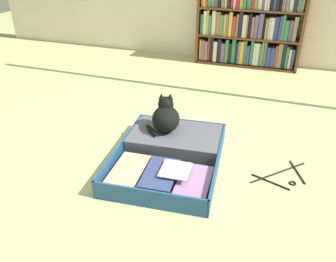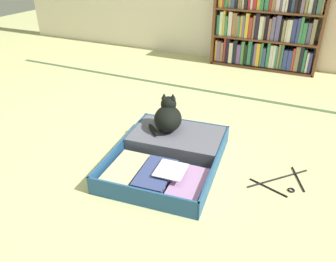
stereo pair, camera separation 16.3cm
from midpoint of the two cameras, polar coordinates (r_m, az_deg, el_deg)
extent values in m
plane|color=tan|center=(2.14, -5.36, -5.89)|extent=(10.00, 10.00, 0.00)
cube|color=#3E5233|center=(3.24, 4.51, 6.90)|extent=(4.80, 0.05, 0.00)
cube|color=brown|center=(4.05, 4.31, 18.45)|extent=(0.03, 0.23, 0.95)
cube|color=brown|center=(3.91, 21.07, 16.28)|extent=(0.03, 0.23, 0.95)
cube|color=brown|center=(4.05, 11.88, 11.18)|extent=(1.13, 0.23, 0.02)
cube|color=brown|center=(3.97, 12.35, 15.44)|extent=(1.10, 0.23, 0.02)
cube|color=yellow|center=(4.12, 4.74, 14.04)|extent=(0.02, 0.20, 0.24)
cube|color=slate|center=(4.11, 5.15, 13.92)|extent=(0.04, 0.20, 0.23)
cube|color=#947055|center=(4.10, 5.70, 13.80)|extent=(0.03, 0.20, 0.22)
cube|color=#C24236|center=(4.09, 6.16, 14.12)|extent=(0.02, 0.20, 0.27)
cube|color=black|center=(4.07, 6.61, 14.02)|extent=(0.04, 0.20, 0.27)
cube|color=beige|center=(4.07, 7.18, 13.64)|extent=(0.04, 0.20, 0.23)
cube|color=black|center=(4.06, 7.86, 13.79)|extent=(0.04, 0.20, 0.26)
cube|color=#6F4E95|center=(4.06, 8.46, 13.41)|extent=(0.04, 0.20, 0.22)
cube|color=#4C8452|center=(4.04, 9.10, 13.63)|extent=(0.03, 0.20, 0.26)
cube|color=black|center=(4.05, 9.60, 13.35)|extent=(0.03, 0.20, 0.22)
cube|color=#348261|center=(4.04, 10.23, 13.60)|extent=(0.04, 0.20, 0.27)
cube|color=black|center=(4.03, 10.70, 13.25)|extent=(0.02, 0.20, 0.23)
cube|color=slate|center=(4.02, 11.10, 13.32)|extent=(0.03, 0.20, 0.25)
cube|color=gold|center=(4.02, 11.58, 13.27)|extent=(0.04, 0.20, 0.25)
cube|color=#41854F|center=(4.02, 12.12, 13.29)|extent=(0.02, 0.20, 0.26)
cube|color=#3C4984|center=(4.01, 12.53, 12.84)|extent=(0.04, 0.20, 0.21)
cube|color=#368554|center=(4.01, 13.16, 13.19)|extent=(0.03, 0.20, 0.27)
cube|color=silver|center=(4.00, 13.64, 12.96)|extent=(0.03, 0.20, 0.25)
cube|color=silver|center=(4.00, 14.09, 12.90)|extent=(0.03, 0.20, 0.25)
cube|color=#3B8262|center=(4.00, 14.47, 12.82)|extent=(0.02, 0.20, 0.25)
cube|color=#9A7D61|center=(4.00, 14.86, 12.93)|extent=(0.02, 0.20, 0.27)
cube|color=#497354|center=(3.99, 15.28, 12.86)|extent=(0.03, 0.20, 0.27)
cube|color=#344388|center=(3.99, 15.80, 12.38)|extent=(0.04, 0.20, 0.21)
cube|color=#334398|center=(3.99, 16.47, 12.28)|extent=(0.04, 0.20, 0.21)
cube|color=#B8402E|center=(3.99, 17.01, 12.38)|extent=(0.02, 0.20, 0.24)
cube|color=#90775C|center=(3.98, 17.58, 12.45)|extent=(0.04, 0.20, 0.26)
cube|color=black|center=(3.99, 18.19, 12.39)|extent=(0.03, 0.20, 0.27)
cube|color=#38795E|center=(3.98, 18.65, 12.12)|extent=(0.03, 0.20, 0.24)
cube|color=beige|center=(3.99, 19.08, 11.86)|extent=(0.02, 0.20, 0.21)
cube|color=#3C3C91|center=(3.99, 19.51, 11.78)|extent=(0.03, 0.20, 0.21)
cube|color=brown|center=(3.92, 12.83, 19.68)|extent=(1.10, 0.23, 0.02)
cube|color=#3C7A5C|center=(4.05, 4.98, 17.96)|extent=(0.03, 0.20, 0.22)
cube|color=silver|center=(4.03, 5.47, 18.17)|extent=(0.03, 0.20, 0.26)
cube|color=gold|center=(4.02, 5.91, 18.21)|extent=(0.02, 0.20, 0.27)
cube|color=#42855B|center=(4.02, 6.29, 17.79)|extent=(0.03, 0.20, 0.21)
cube|color=silver|center=(4.01, 6.94, 18.09)|extent=(0.04, 0.20, 0.26)
cube|color=#A36F4B|center=(4.01, 7.65, 17.97)|extent=(0.04, 0.20, 0.25)
cube|color=#A07A58|center=(4.00, 8.14, 17.71)|extent=(0.02, 0.20, 0.22)
cube|color=#378861|center=(3.99, 8.44, 17.62)|extent=(0.02, 0.20, 0.22)
cube|color=gold|center=(3.98, 8.79, 17.66)|extent=(0.02, 0.20, 0.23)
cube|color=slate|center=(3.97, 9.16, 17.62)|extent=(0.02, 0.20, 0.23)
cube|color=yellow|center=(3.96, 9.69, 17.75)|extent=(0.04, 0.20, 0.26)
cube|color=#BA3B31|center=(3.97, 10.27, 17.39)|extent=(0.04, 0.20, 0.22)
cube|color=#8C7259|center=(3.95, 10.80, 17.50)|extent=(0.02, 0.20, 0.24)
cube|color=#271E30|center=(3.95, 11.34, 17.64)|extent=(0.04, 0.20, 0.27)
cube|color=silver|center=(3.95, 11.95, 17.34)|extent=(0.04, 0.20, 0.24)
cube|color=#918658|center=(3.94, 12.38, 17.27)|extent=(0.02, 0.20, 0.24)
cube|color=black|center=(3.95, 12.85, 17.35)|extent=(0.03, 0.20, 0.25)
cube|color=#A0735B|center=(3.95, 13.31, 17.07)|extent=(0.03, 0.20, 0.22)
cube|color=slate|center=(3.93, 13.86, 17.13)|extent=(0.04, 0.20, 0.24)
cube|color=slate|center=(3.92, 14.58, 17.16)|extent=(0.04, 0.20, 0.26)
cube|color=black|center=(3.93, 15.11, 16.90)|extent=(0.02, 0.20, 0.23)
cube|color=#9E8557|center=(3.92, 15.49, 16.72)|extent=(0.03, 0.20, 0.22)
cube|color=silver|center=(3.93, 15.92, 16.72)|extent=(0.02, 0.20, 0.23)
cube|color=silver|center=(3.92, 16.36, 16.66)|extent=(0.04, 0.20, 0.23)
cube|color=#3A4285|center=(3.92, 17.02, 16.65)|extent=(0.04, 0.20, 0.24)
cube|color=#374183|center=(3.91, 17.63, 16.61)|extent=(0.03, 0.20, 0.25)
cube|color=#418058|center=(3.91, 18.08, 16.64)|extent=(0.03, 0.20, 0.27)
cube|color=#367F51|center=(3.91, 18.56, 16.17)|extent=(0.04, 0.20, 0.21)
cube|color=slate|center=(3.92, 19.21, 16.11)|extent=(0.04, 0.20, 0.21)
cube|color=gray|center=(3.90, 19.88, 16.26)|extent=(0.04, 0.20, 0.25)
cube|color=#497465|center=(3.87, 20.66, 20.34)|extent=(0.04, 0.20, 0.22)
cube|color=navy|center=(1.98, -3.90, -9.01)|extent=(0.68, 0.49, 0.01)
cube|color=navy|center=(1.79, -5.96, -11.62)|extent=(0.64, 0.08, 0.12)
cube|color=navy|center=(2.05, -12.40, -6.36)|extent=(0.06, 0.42, 0.12)
cube|color=navy|center=(1.89, 5.28, -9.17)|extent=(0.06, 0.42, 0.12)
cube|color=#465460|center=(1.97, -3.91, -8.78)|extent=(0.65, 0.46, 0.01)
cube|color=navy|center=(2.31, -0.76, -2.70)|extent=(0.68, 0.49, 0.01)
cube|color=navy|center=(2.45, 0.44, 0.80)|extent=(0.64, 0.08, 0.12)
cube|color=navy|center=(2.37, -8.13, -0.64)|extent=(0.06, 0.42, 0.12)
cube|color=navy|center=(2.23, 7.05, -2.58)|extent=(0.06, 0.42, 0.12)
cube|color=#465460|center=(2.30, -0.76, -2.49)|extent=(0.65, 0.46, 0.01)
cylinder|color=black|center=(2.13, -2.21, -5.35)|extent=(0.62, 0.08, 0.02)
cube|color=white|center=(2.03, -9.55, -7.57)|extent=(0.21, 0.34, 0.01)
cube|color=#181D34|center=(2.02, -9.44, -7.01)|extent=(0.23, 0.37, 0.02)
cube|color=#AAAC81|center=(2.00, -9.25, -6.78)|extent=(0.21, 0.37, 0.02)
cube|color=silver|center=(1.97, -3.84, -8.31)|extent=(0.21, 0.37, 0.02)
cube|color=silver|center=(1.95, -4.15, -8.07)|extent=(0.21, 0.36, 0.02)
cube|color=#19282D|center=(1.94, -4.01, -7.55)|extent=(0.23, 0.36, 0.01)
cube|color=navy|center=(1.93, -3.80, -7.35)|extent=(0.21, 0.33, 0.02)
cube|color=slate|center=(1.93, 1.77, -9.29)|extent=(0.22, 0.36, 0.02)
cube|color=#2F1C2A|center=(1.91, 1.97, -9.02)|extent=(0.21, 0.33, 0.02)
cube|color=#9A72A1|center=(1.90, 1.96, -8.74)|extent=(0.21, 0.34, 0.01)
cube|color=white|center=(1.91, -1.19, -6.71)|extent=(0.18, 0.19, 0.01)
cube|color=#52535F|center=(2.28, -0.77, -1.46)|extent=(0.64, 0.45, 0.10)
torus|color=white|center=(2.25, -2.64, -0.54)|extent=(0.12, 0.12, 0.01)
cylinder|color=black|center=(2.49, -3.56, 1.13)|extent=(0.02, 0.02, 0.10)
cylinder|color=black|center=(2.41, 4.43, 0.18)|extent=(0.02, 0.02, 0.10)
cube|color=red|center=(1.82, -8.01, -11.15)|extent=(0.04, 0.01, 0.03)
cube|color=yellow|center=(1.88, -12.03, -10.80)|extent=(0.03, 0.01, 0.02)
ellipsoid|color=black|center=(2.25, -2.45, 2.06)|extent=(0.26, 0.28, 0.17)
ellipsoid|color=black|center=(2.32, -2.38, 1.94)|extent=(0.15, 0.12, 0.09)
sphere|color=black|center=(2.26, -2.45, 4.58)|extent=(0.11, 0.11, 0.11)
cone|color=black|center=(2.23, -1.73, 5.95)|extent=(0.04, 0.04, 0.04)
cone|color=black|center=(2.23, -3.26, 5.94)|extent=(0.04, 0.04, 0.04)
sphere|color=gold|center=(2.30, -1.94, 5.19)|extent=(0.02, 0.02, 0.02)
sphere|color=gold|center=(2.30, -2.91, 5.18)|extent=(0.02, 0.02, 0.02)
ellipsoid|color=black|center=(2.25, -4.96, 0.07)|extent=(0.15, 0.14, 0.03)
cylinder|color=black|center=(2.14, 16.34, -6.91)|extent=(0.30, 0.32, 0.01)
cylinder|color=black|center=(2.18, 19.31, -6.70)|extent=(0.10, 0.22, 0.01)
cylinder|color=black|center=(2.05, 14.98, -8.49)|extent=(0.23, 0.09, 0.01)
torus|color=black|center=(2.08, 18.49, -8.54)|extent=(0.06, 0.06, 0.01)
camera|label=1|loc=(0.08, -92.22, -1.24)|focal=35.53mm
camera|label=2|loc=(0.08, 87.78, 1.24)|focal=35.53mm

